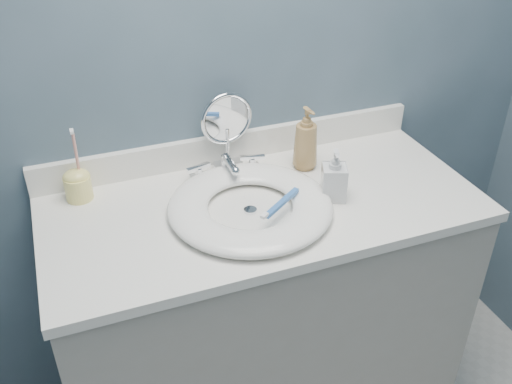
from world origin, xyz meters
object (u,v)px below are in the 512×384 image
soap_bottle_amber (306,138)px  soap_bottle_clear (334,175)px  toothbrush_holder (78,183)px  makeup_mirror (227,127)px

soap_bottle_amber → soap_bottle_clear: 0.19m
soap_bottle_amber → toothbrush_holder: toothbrush_holder is taller
makeup_mirror → toothbrush_holder: bearing=177.7°
makeup_mirror → toothbrush_holder: 0.46m
makeup_mirror → soap_bottle_clear: size_ratio=1.61×
soap_bottle_amber → toothbrush_holder: (-0.67, 0.06, -0.05)m
soap_bottle_clear → soap_bottle_amber: bearing=112.1°
soap_bottle_amber → makeup_mirror: bearing=153.0°
toothbrush_holder → soap_bottle_amber: bearing=-5.6°
soap_bottle_clear → makeup_mirror: bearing=150.2°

